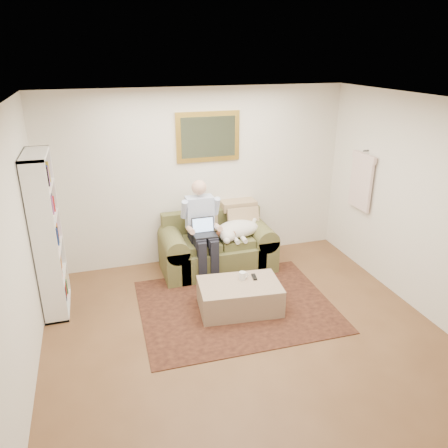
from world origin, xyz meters
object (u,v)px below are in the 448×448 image
sofa (217,250)px  bookshelf (47,235)px  sleeping_dog (238,229)px  seated_man (203,231)px  laptop (204,230)px  coffee_mug (242,276)px  ottoman (239,296)px

sofa → bookshelf: bookshelf is taller
sofa → bookshelf: size_ratio=0.82×
sleeping_dog → bookshelf: size_ratio=0.34×
seated_man → laptop: 0.07m
seated_man → coffee_mug: (0.27, -0.93, -0.28)m
seated_man → ottoman: (0.20, -1.03, -0.51)m
sleeping_dog → laptop: bearing=-166.4°
seated_man → ottoman: 1.16m
sofa → coffee_mug: bearing=-88.7°
ottoman → bookshelf: bearing=161.7°
ottoman → laptop: bearing=101.8°
seated_man → sleeping_dog: size_ratio=2.04×
coffee_mug → sleeping_dog: bearing=74.7°
coffee_mug → bookshelf: bearing=164.6°
laptop → bookshelf: bookshelf is taller
seated_man → laptop: (-0.00, -0.06, 0.03)m
laptop → coffee_mug: laptop is taller
sleeping_dog → coffee_mug: 1.05m
ottoman → coffee_mug: size_ratio=10.03×
laptop → ottoman: bearing=-78.2°
laptop → bookshelf: size_ratio=0.16×
laptop → sleeping_dog: laptop is taller
sofa → sleeping_dog: (0.30, -0.08, 0.35)m
sleeping_dog → ottoman: 1.23m
ottoman → bookshelf: size_ratio=0.50×
sleeping_dog → ottoman: (-0.34, -1.10, -0.45)m
ottoman → bookshelf: 2.46m
seated_man → sleeping_dog: 0.55m
sleeping_dog → bookshelf: 2.60m
sofa → bookshelf: (-2.25, -0.45, 0.72)m
sleeping_dog → coffee_mug: size_ratio=6.78×
sofa → laptop: laptop is taller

